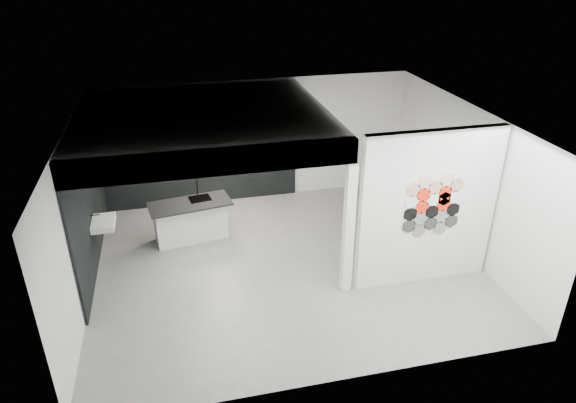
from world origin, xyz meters
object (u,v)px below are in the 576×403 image
(glass_vase, at_px, (264,142))
(bottle_dark, at_px, (201,147))
(partition_panel, at_px, (428,209))
(stockpot, at_px, (144,152))
(kettle, at_px, (257,143))
(glass_bowl, at_px, (264,143))
(kitchen_island, at_px, (191,220))
(wall_basin, at_px, (103,223))
(utensil_cup, at_px, (168,151))

(glass_vase, xyz_separation_m, bottle_dark, (-1.42, 0.00, 0.00))
(partition_panel, xyz_separation_m, stockpot, (-4.71, 3.87, 0.00))
(kettle, xyz_separation_m, glass_bowl, (0.17, 0.00, -0.01))
(glass_vase, relative_size, bottle_dark, 0.96)
(kitchen_island, relative_size, glass_vase, 12.49)
(partition_panel, height_order, kitchen_island, partition_panel)
(kettle, bearing_deg, kitchen_island, -143.33)
(glass_bowl, bearing_deg, wall_basin, -148.65)
(stockpot, height_order, kettle, stockpot)
(partition_panel, relative_size, glass_vase, 20.73)
(wall_basin, xyz_separation_m, bottle_dark, (1.97, 2.07, 0.54))
(partition_panel, relative_size, utensil_cup, 30.50)
(partition_panel, xyz_separation_m, bottle_dark, (-3.49, 3.87, -0.01))
(stockpot, distance_m, glass_vase, 2.64)
(stockpot, height_order, glass_bowl, stockpot)
(partition_panel, bearing_deg, glass_bowl, 118.23)
(glass_bowl, xyz_separation_m, glass_vase, (0.00, 0.00, 0.01))
(partition_panel, distance_m, bottle_dark, 5.21)
(partition_panel, bearing_deg, kitchen_island, 149.00)
(glass_bowl, bearing_deg, kitchen_island, -140.04)
(glass_bowl, bearing_deg, partition_panel, -61.77)
(wall_basin, relative_size, kitchen_island, 0.36)
(glass_vase, bearing_deg, stockpot, 180.00)
(glass_vase, bearing_deg, wall_basin, -148.65)
(utensil_cup, bearing_deg, bottle_dark, 0.00)
(partition_panel, distance_m, wall_basin, 5.78)
(wall_basin, relative_size, glass_bowl, 3.87)
(kitchen_island, height_order, glass_vase, glass_vase)
(kettle, bearing_deg, stockpot, 174.00)
(partition_panel, distance_m, glass_vase, 4.39)
(glass_vase, bearing_deg, utensil_cup, 180.00)
(wall_basin, distance_m, glass_vase, 4.01)
(wall_basin, bearing_deg, stockpot, 70.02)
(stockpot, height_order, utensil_cup, stockpot)
(stockpot, bearing_deg, glass_bowl, 0.00)
(kettle, distance_m, bottle_dark, 1.25)
(utensil_cup, bearing_deg, glass_vase, 0.00)
(stockpot, height_order, glass_vase, stockpot)
(bottle_dark, height_order, utensil_cup, bottle_dark)
(glass_bowl, relative_size, utensil_cup, 1.69)
(wall_basin, relative_size, glass_vase, 4.44)
(glass_bowl, relative_size, bottle_dark, 1.10)
(glass_vase, height_order, bottle_dark, bottle_dark)
(kitchen_island, bearing_deg, kettle, 33.58)
(utensil_cup, bearing_deg, stockpot, 180.00)
(wall_basin, xyz_separation_m, utensil_cup, (1.25, 2.07, 0.52))
(glass_bowl, height_order, bottle_dark, bottle_dark)
(kitchen_island, distance_m, stockpot, 1.98)
(glass_bowl, height_order, glass_vase, glass_vase)
(wall_basin, bearing_deg, glass_bowl, 31.35)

